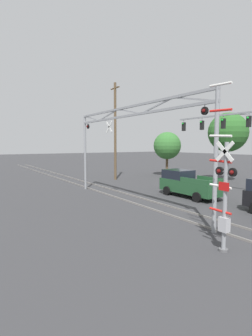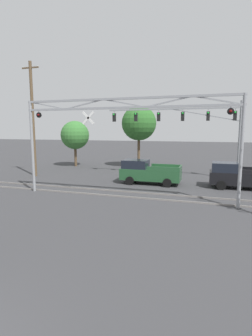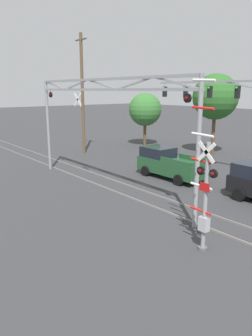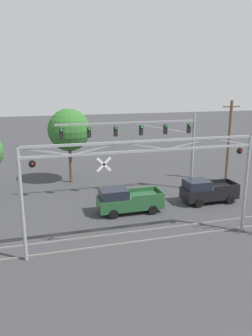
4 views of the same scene
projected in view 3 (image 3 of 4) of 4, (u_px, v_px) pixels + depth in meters
name	position (u px, v px, depth m)	size (l,w,h in m)	color
rail_track_near	(107.00, 188.00, 20.14)	(80.00, 0.08, 0.10)	gray
rail_track_far	(125.00, 184.00, 21.02)	(80.00, 0.08, 0.10)	gray
crossing_gantry	(101.00, 108.00, 18.84)	(14.38, 0.26, 6.62)	gray
crossing_signal_mast	(204.00, 195.00, 12.10)	(1.28, 0.35, 6.36)	gray
pickup_truck_lead	(169.00, 163.00, 22.66)	(5.04, 2.18, 2.02)	#23512D
utility_pole_left	(82.00, 93.00, 30.42)	(1.80, 0.28, 10.96)	brown
background_tree_beyond_span	(215.00, 97.00, 29.81)	(4.16, 4.16, 7.43)	brown
background_tree_far_left_verge	(145.00, 110.00, 35.10)	(3.50, 3.50, 5.65)	brown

